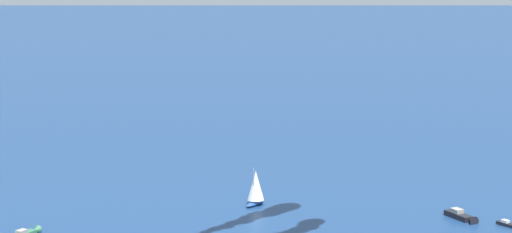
{
  "coord_description": "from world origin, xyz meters",
  "views": [
    {
      "loc": [
        -105.26,
        91.39,
        53.36
      ],
      "look_at": [
        0.04,
        -0.24,
        29.46
      ],
      "focal_mm": 66.75,
      "sensor_mm": 36.0,
      "label": 1
    }
  ],
  "objects_px": {
    "motorboat_offshore": "(509,225)",
    "motorboat_trailing": "(27,233)",
    "motorboat_far_stbd": "(462,217)",
    "sailboat_far_port": "(256,187)"
  },
  "relations": [
    {
      "from": "motorboat_offshore",
      "to": "motorboat_trailing",
      "type": "relative_size",
      "value": 0.73
    },
    {
      "from": "motorboat_far_stbd",
      "to": "motorboat_offshore",
      "type": "height_order",
      "value": "motorboat_far_stbd"
    },
    {
      "from": "sailboat_far_port",
      "to": "motorboat_offshore",
      "type": "bearing_deg",
      "value": -149.38
    },
    {
      "from": "sailboat_far_port",
      "to": "motorboat_far_stbd",
      "type": "bearing_deg",
      "value": -146.47
    },
    {
      "from": "sailboat_far_port",
      "to": "motorboat_far_stbd",
      "type": "height_order",
      "value": "sailboat_far_port"
    },
    {
      "from": "motorboat_far_stbd",
      "to": "motorboat_offshore",
      "type": "xyz_separation_m",
      "value": [
        -9.27,
        -2.91,
        -0.25
      ]
    },
    {
      "from": "motorboat_offshore",
      "to": "motorboat_trailing",
      "type": "bearing_deg",
      "value": 52.78
    },
    {
      "from": "sailboat_far_port",
      "to": "motorboat_far_stbd",
      "type": "relative_size",
      "value": 0.97
    },
    {
      "from": "sailboat_far_port",
      "to": "motorboat_offshore",
      "type": "relative_size",
      "value": 1.6
    },
    {
      "from": "sailboat_far_port",
      "to": "motorboat_trailing",
      "type": "xyz_separation_m",
      "value": [
        11.48,
        48.18,
        -3.32
      ]
    }
  ]
}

